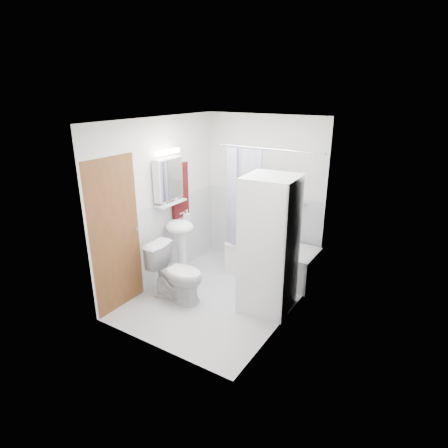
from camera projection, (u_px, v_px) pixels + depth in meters
The scene contains 20 objects.
floor at pixel (219, 296), 5.27m from camera, with size 2.60×2.60×0.00m, color #BBBBC0.
room_walls at pixel (219, 194), 4.76m from camera, with size 2.60×2.60×2.60m.
wainscot at pixel (230, 250), 5.29m from camera, with size 1.98×2.58×2.58m.
door at pixel (136, 229), 4.96m from camera, with size 0.05×2.00×2.00m.
bathtub at pixel (272, 260), 5.72m from camera, with size 1.34×0.64×0.51m.
tub_spout at pixel (295, 222), 5.69m from camera, with size 0.04×0.04×0.12m, color silver.
curtain_rod at pixel (269, 149), 4.92m from camera, with size 0.02×0.02×1.52m, color silver.
shower_curtain at pixel (243, 199), 5.37m from camera, with size 0.55×0.02×1.45m.
sink at pixel (180, 236), 5.50m from camera, with size 0.44×0.37×1.04m.
medicine_cabinet at pixel (168, 178), 5.26m from camera, with size 0.13×0.50×0.71m.
shelf at pixel (170, 203), 5.38m from camera, with size 0.18×0.54×0.03m, color silver.
shower_caddy at pixel (299, 203), 5.55m from camera, with size 0.22×0.06×0.02m, color silver.
towel at pixel (180, 189), 5.59m from camera, with size 0.07×0.35×0.84m.
washer_dryer at pixel (269, 245), 4.72m from camera, with size 0.69×0.68×1.78m.
toilet at pixel (177, 273), 5.07m from camera, with size 0.44×0.79×0.77m, color white.
soap_pump at pixel (187, 219), 5.49m from camera, with size 0.08×0.17×0.08m, color gray.
shelf_bottle at pixel (163, 202), 5.24m from camera, with size 0.07×0.18×0.07m, color gray.
shelf_cup at pixel (175, 197), 5.45m from camera, with size 0.10×0.09×0.10m, color gray.
shampoo_a at pixel (282, 195), 5.66m from camera, with size 0.13×0.17×0.13m, color gray.
shampoo_b at pixel (290, 198), 5.61m from camera, with size 0.08×0.21×0.08m, color #294DA7.
Camera 1 is at (2.49, -3.87, 2.76)m, focal length 30.00 mm.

